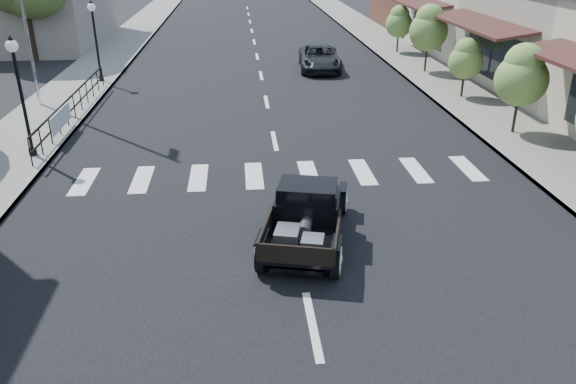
{
  "coord_description": "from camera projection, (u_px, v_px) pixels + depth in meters",
  "views": [
    {
      "loc": [
        -1.16,
        -11.03,
        6.3
      ],
      "look_at": [
        -0.11,
        0.61,
        1.0
      ],
      "focal_mm": 35.0,
      "sensor_mm": 36.0,
      "label": 1
    }
  ],
  "objects": [
    {
      "name": "sidewalk_left",
      "position": [
        77.0,
        88.0,
        25.58
      ],
      "size": [
        3.0,
        80.0,
        0.15
      ],
      "primitive_type": "cube",
      "color": "gray",
      "rests_on": "ground"
    },
    {
      "name": "storefront_far",
      "position": [
        511.0,
        14.0,
        32.95
      ],
      "size": [
        10.0,
        9.0,
        4.5
      ],
      "primitive_type": "cube",
      "color": "#BAAF9E",
      "rests_on": "ground"
    },
    {
      "name": "sidewalk_right",
      "position": [
        439.0,
        80.0,
        26.97
      ],
      "size": [
        3.0,
        80.0,
        0.15
      ],
      "primitive_type": "cube",
      "color": "gray",
      "rests_on": "ground"
    },
    {
      "name": "small_tree_b",
      "position": [
        519.0,
        90.0,
        18.93
      ],
      "size": [
        1.75,
        1.75,
        2.92
      ],
      "primitive_type": null,
      "color": "olive",
      "rests_on": "sidewalk_right"
    },
    {
      "name": "small_tree_c",
      "position": [
        465.0,
        69.0,
        23.42
      ],
      "size": [
        1.41,
        1.41,
        2.35
      ],
      "primitive_type": null,
      "color": "olive",
      "rests_on": "sidewalk_right"
    },
    {
      "name": "banner",
      "position": [
        62.0,
        126.0,
        19.18
      ],
      "size": [
        0.04,
        2.2,
        0.6
      ],
      "primitive_type": null,
      "color": "silver",
      "rests_on": "sidewalk_left"
    },
    {
      "name": "lamp_post_c",
      "position": [
        96.0,
        42.0,
        25.78
      ],
      "size": [
        0.36,
        0.36,
        3.63
      ],
      "primitive_type": null,
      "color": "black",
      "rests_on": "sidewalk_left"
    },
    {
      "name": "small_tree_e",
      "position": [
        399.0,
        30.0,
        32.76
      ],
      "size": [
        1.54,
        1.54,
        2.56
      ],
      "primitive_type": null,
      "color": "olive",
      "rests_on": "sidewalk_right"
    },
    {
      "name": "second_car",
      "position": [
        320.0,
        58.0,
        29.1
      ],
      "size": [
        2.33,
        4.53,
        1.22
      ],
      "primitive_type": "imported",
      "rotation": [
        0.0,
        0.0,
        -0.07
      ],
      "color": "black",
      "rests_on": "ground"
    },
    {
      "name": "ground",
      "position": [
        295.0,
        243.0,
        12.7
      ],
      "size": [
        120.0,
        120.0,
        0.0
      ],
      "primitive_type": "plane",
      "color": "black",
      "rests_on": "ground"
    },
    {
      "name": "road_markings",
      "position": [
        269.0,
        116.0,
        21.77
      ],
      "size": [
        12.0,
        60.0,
        0.06
      ],
      "primitive_type": null,
      "color": "silver",
      "rests_on": "ground"
    },
    {
      "name": "road",
      "position": [
        263.0,
        85.0,
        26.3
      ],
      "size": [
        14.0,
        80.0,
        0.02
      ],
      "primitive_type": "cube",
      "color": "black",
      "rests_on": "ground"
    },
    {
      "name": "lamp_post_b",
      "position": [
        22.0,
        98.0,
        16.71
      ],
      "size": [
        0.36,
        0.36,
        3.63
      ],
      "primitive_type": null,
      "color": "black",
      "rests_on": "sidewalk_left"
    },
    {
      "name": "low_building_left",
      "position": [
        18.0,
        3.0,
        35.85
      ],
      "size": [
        10.0,
        12.0,
        5.0
      ],
      "primitive_type": "cube",
      "color": "#A19687",
      "rests_on": "ground"
    },
    {
      "name": "small_tree_d",
      "position": [
        428.0,
        39.0,
        27.82
      ],
      "size": [
        1.88,
        1.88,
        3.14
      ],
      "primitive_type": null,
      "color": "olive",
      "rests_on": "sidewalk_right"
    },
    {
      "name": "railing",
      "position": [
        74.0,
        104.0,
        20.91
      ],
      "size": [
        0.08,
        10.0,
        1.0
      ],
      "primitive_type": null,
      "color": "black",
      "rests_on": "sidewalk_left"
    },
    {
      "name": "hotrod_pickup",
      "position": [
        307.0,
        214.0,
        12.51
      ],
      "size": [
        2.74,
        4.3,
        1.38
      ],
      "primitive_type": null,
      "rotation": [
        0.0,
        0.0,
        -0.24
      ],
      "color": "black",
      "rests_on": "ground"
    }
  ]
}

